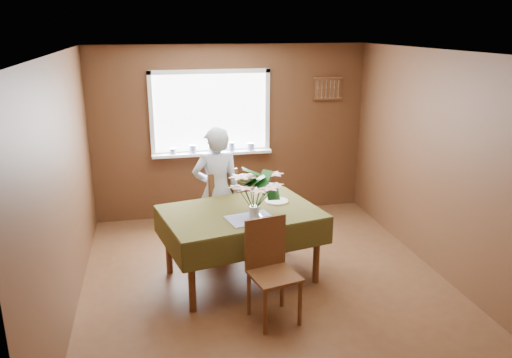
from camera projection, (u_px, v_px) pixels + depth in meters
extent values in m
plane|color=#55331D|center=(266.00, 283.00, 5.55)|extent=(4.50, 4.50, 0.00)
plane|color=white|center=(268.00, 52.00, 4.81)|extent=(4.50, 4.50, 0.00)
plane|color=brown|center=(231.00, 132.00, 7.28)|extent=(4.00, 0.00, 4.00)
plane|color=brown|center=(352.00, 279.00, 3.08)|extent=(4.00, 0.00, 4.00)
plane|color=brown|center=(64.00, 189.00, 4.77)|extent=(0.00, 4.50, 4.50)
plane|color=brown|center=(441.00, 165.00, 5.59)|extent=(0.00, 4.50, 4.50)
cube|color=white|center=(210.00, 113.00, 7.12)|extent=(1.60, 0.01, 1.10)
cube|color=white|center=(209.00, 72.00, 6.93)|extent=(1.72, 0.06, 0.06)
cube|color=white|center=(212.00, 152.00, 7.27)|extent=(1.72, 0.06, 0.06)
cube|color=white|center=(151.00, 115.00, 6.93)|extent=(0.06, 0.06, 1.22)
cube|color=white|center=(267.00, 111.00, 7.27)|extent=(0.06, 0.06, 1.22)
cube|color=white|center=(212.00, 153.00, 7.21)|extent=(1.72, 0.20, 0.04)
cylinder|color=white|center=(173.00, 151.00, 7.06)|extent=(0.09, 0.09, 0.08)
cylinder|color=white|center=(193.00, 149.00, 7.11)|extent=(0.11, 0.11, 0.12)
cylinder|color=white|center=(212.00, 149.00, 7.17)|extent=(0.12, 0.12, 0.09)
cylinder|color=white|center=(232.00, 147.00, 7.22)|extent=(0.10, 0.10, 0.13)
cylinder|color=white|center=(251.00, 146.00, 7.28)|extent=(0.11, 0.11, 0.10)
cube|color=brown|center=(328.00, 88.00, 7.37)|extent=(0.40, 0.03, 0.30)
cube|color=brown|center=(328.00, 78.00, 7.31)|extent=(0.44, 0.04, 0.03)
cube|color=brown|center=(328.00, 99.00, 7.40)|extent=(0.44, 0.04, 0.03)
cylinder|color=brown|center=(192.00, 277.00, 4.91)|extent=(0.07, 0.07, 0.76)
cylinder|color=brown|center=(317.00, 251.00, 5.47)|extent=(0.07, 0.07, 0.76)
cylinder|color=brown|center=(168.00, 242.00, 5.68)|extent=(0.07, 0.07, 0.76)
cylinder|color=brown|center=(280.00, 223.00, 6.24)|extent=(0.07, 0.07, 0.76)
cube|color=brown|center=(241.00, 213.00, 5.46)|extent=(1.78, 1.37, 0.04)
cube|color=#373314|center=(241.00, 211.00, 5.45)|extent=(1.86, 1.45, 0.01)
cube|color=#373314|center=(262.00, 244.00, 5.00)|extent=(1.62, 0.36, 0.30)
cube|color=#373314|center=(223.00, 208.00, 5.99)|extent=(1.62, 0.36, 0.30)
cube|color=#373314|center=(167.00, 237.00, 5.17)|extent=(0.25, 1.10, 0.30)
cube|color=#373314|center=(306.00, 213.00, 5.82)|extent=(0.25, 1.10, 0.30)
cube|color=#4F87E0|center=(250.00, 219.00, 5.22)|extent=(0.54, 0.44, 0.01)
cylinder|color=brown|center=(216.00, 220.00, 6.72)|extent=(0.04, 0.04, 0.48)
cylinder|color=brown|center=(193.00, 227.00, 6.47)|extent=(0.04, 0.04, 0.48)
cylinder|color=brown|center=(235.00, 228.00, 6.45)|extent=(0.04, 0.04, 0.48)
cylinder|color=brown|center=(212.00, 236.00, 6.20)|extent=(0.04, 0.04, 0.48)
cube|color=brown|center=(214.00, 209.00, 6.38)|extent=(0.62, 0.62, 0.03)
cube|color=brown|center=(224.00, 192.00, 6.15)|extent=(0.40, 0.26, 0.53)
cylinder|color=brown|center=(265.00, 312.00, 4.57)|extent=(0.04, 0.04, 0.46)
cylinder|color=brown|center=(300.00, 303.00, 4.72)|extent=(0.04, 0.04, 0.46)
cylinder|color=brown|center=(249.00, 294.00, 4.89)|extent=(0.04, 0.04, 0.46)
cylinder|color=brown|center=(282.00, 286.00, 5.04)|extent=(0.04, 0.04, 0.46)
cube|color=brown|center=(274.00, 276.00, 4.73)|extent=(0.51, 0.51, 0.03)
cube|color=brown|center=(265.00, 242.00, 4.82)|extent=(0.42, 0.12, 0.51)
imported|color=white|center=(217.00, 191.00, 6.12)|extent=(0.60, 0.41, 1.60)
cylinder|color=white|center=(254.00, 212.00, 5.21)|extent=(0.11, 0.11, 0.14)
cylinder|color=#33662D|center=(254.00, 202.00, 5.18)|extent=(0.06, 0.06, 0.10)
cylinder|color=white|center=(277.00, 201.00, 5.73)|extent=(0.31, 0.31, 0.01)
cube|color=silver|center=(259.00, 214.00, 5.33)|extent=(0.03, 0.22, 0.00)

